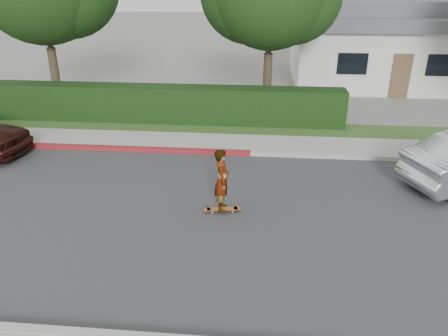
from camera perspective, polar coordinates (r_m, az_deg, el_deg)
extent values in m
plane|color=slate|center=(10.92, -2.60, -6.41)|extent=(120.00, 120.00, 0.00)
cube|color=#2D2D30|center=(10.92, -2.60, -6.38)|extent=(60.00, 8.00, 0.01)
cube|color=#9E9E99|center=(14.55, -0.47, 2.07)|extent=(60.00, 0.20, 0.15)
cube|color=maroon|center=(15.81, -18.83, 2.59)|extent=(12.00, 0.21, 0.15)
cube|color=gray|center=(15.38, -0.14, 3.28)|extent=(60.00, 1.60, 0.12)
cube|color=#2D4C1E|center=(16.89, 0.37, 5.18)|extent=(60.00, 1.60, 0.10)
cube|color=black|center=(17.73, -9.26, 8.17)|extent=(15.00, 1.00, 1.50)
cylinder|color=#33261C|center=(20.32, -21.10, 10.69)|extent=(0.36, 0.36, 2.70)
cylinder|color=#33261C|center=(20.00, -21.99, 16.30)|extent=(0.24, 0.24, 2.25)
cylinder|color=#33261C|center=(18.80, 5.66, 10.90)|extent=(0.36, 0.36, 2.52)
cylinder|color=#33261C|center=(18.46, 5.90, 16.61)|extent=(0.24, 0.24, 2.10)
cube|color=beige|center=(26.48, 20.34, 13.97)|extent=(10.00, 8.00, 3.00)
cube|color=#4C4C51|center=(26.26, 20.92, 17.81)|extent=(10.60, 8.60, 0.60)
cube|color=#4C4C51|center=(26.22, 21.13, 19.11)|extent=(8.40, 6.40, 0.80)
cube|color=black|center=(22.04, 16.42, 12.93)|extent=(1.40, 0.06, 1.00)
cube|color=black|center=(23.24, 27.08, 11.85)|extent=(1.80, 0.06, 1.00)
cube|color=brown|center=(22.69, 22.06, 11.04)|extent=(0.90, 0.06, 2.10)
cylinder|color=#BF5D34|center=(11.04, -1.54, -5.84)|extent=(0.06, 0.04, 0.05)
cylinder|color=#BF5D34|center=(11.16, -1.58, -5.47)|extent=(0.06, 0.04, 0.05)
cylinder|color=#BF5D34|center=(11.07, 1.12, -5.74)|extent=(0.06, 0.04, 0.05)
cylinder|color=#BF5D34|center=(11.19, 1.05, -5.37)|extent=(0.06, 0.04, 0.05)
cube|color=silver|center=(11.08, -1.56, -5.49)|extent=(0.07, 0.16, 0.02)
cube|color=silver|center=(11.11, 1.09, -5.39)|extent=(0.07, 0.16, 0.02)
cube|color=maroon|center=(11.08, -0.24, -5.36)|extent=(0.79, 0.31, 0.02)
cylinder|color=maroon|center=(11.07, -2.23, -5.43)|extent=(0.22, 0.22, 0.02)
cylinder|color=maroon|center=(11.11, 1.75, -5.28)|extent=(0.22, 0.22, 0.02)
imported|color=white|center=(10.71, -0.24, -1.58)|extent=(0.42, 0.61, 1.61)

